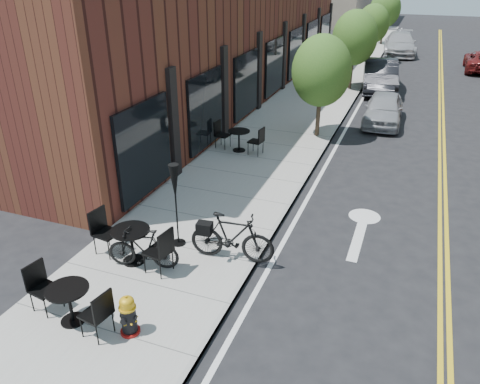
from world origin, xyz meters
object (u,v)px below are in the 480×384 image
at_px(parked_car_b, 380,76).
at_px(fire_hydrant, 128,315).
at_px(bistro_set_c, 239,138).
at_px(parked_car_a, 384,109).
at_px(bicycle_right, 232,237).
at_px(bistro_set_b, 132,241).
at_px(patio_umbrella, 175,188).
at_px(bicycle_left, 143,249).
at_px(bistro_set_a, 69,300).
at_px(parked_car_c, 400,44).

bearing_deg(parked_car_b, fire_hydrant, -103.67).
height_order(bistro_set_c, parked_car_a, parked_car_a).
xyz_separation_m(bistro_set_c, parked_car_a, (4.45, 5.44, 0.03)).
relative_size(bicycle_right, parked_car_a, 0.51).
bearing_deg(bistro_set_b, fire_hydrant, -50.17).
bearing_deg(bistro_set_b, parked_car_b, 88.34).
relative_size(bistro_set_b, bistro_set_c, 1.11).
distance_m(bicycle_right, patio_umbrella, 1.72).
xyz_separation_m(bistro_set_b, patio_umbrella, (0.60, 1.03, 0.94)).
height_order(bicycle_left, bistro_set_a, bistro_set_a).
distance_m(bistro_set_b, parked_car_b, 18.78).
distance_m(bicycle_right, parked_car_b, 17.64).
height_order(fire_hydrant, bistro_set_b, bistro_set_b).
distance_m(fire_hydrant, parked_car_a, 15.01).
distance_m(fire_hydrant, parked_car_b, 20.56).
bearing_deg(bicycle_right, parked_car_c, -9.26).
distance_m(bicycle_left, bistro_set_b, 0.36).
distance_m(bicycle_left, parked_car_c, 30.28).
relative_size(bistro_set_c, parked_car_c, 0.34).
xyz_separation_m(fire_hydrant, parked_car_c, (2.49, 31.97, 0.27)).
bearing_deg(bistro_set_c, bicycle_right, -62.27).
bearing_deg(parked_car_a, fire_hydrant, -102.99).
xyz_separation_m(patio_umbrella, parked_car_c, (3.07, 28.97, -0.82)).
height_order(fire_hydrant, bicycle_left, bicycle_left).
height_order(fire_hydrant, parked_car_c, parked_car_c).
distance_m(bistro_set_b, parked_car_c, 30.23).
relative_size(bistro_set_b, patio_umbrella, 0.99).
bearing_deg(bicycle_left, bistro_set_b, -118.27).
height_order(patio_umbrella, parked_car_c, patio_umbrella).
relative_size(bicycle_left, parked_car_b, 0.33).
bearing_deg(bicycle_left, fire_hydrant, 10.45).
xyz_separation_m(parked_car_a, parked_car_b, (-0.75, 5.73, 0.15)).
distance_m(bistro_set_b, parked_car_a, 13.41).
distance_m(bistro_set_c, patio_umbrella, 6.40).
bearing_deg(bicycle_left, patio_umbrella, 153.68).
bearing_deg(fire_hydrant, bicycle_left, 108.61).
xyz_separation_m(bistro_set_a, parked_car_c, (3.67, 32.10, 0.16)).
height_order(bistro_set_a, parked_car_a, parked_car_a).
relative_size(bistro_set_b, parked_car_b, 0.42).
xyz_separation_m(bicycle_left, patio_umbrella, (0.26, 1.12, 1.00)).
bearing_deg(parked_car_a, bistro_set_a, -107.19).
bearing_deg(bistro_set_b, bicycle_left, -5.85).
xyz_separation_m(fire_hydrant, bistro_set_c, (-1.43, 9.26, 0.10)).
bearing_deg(parked_car_b, bicycle_left, -106.82).
distance_m(bistro_set_b, patio_umbrella, 1.52).
relative_size(fire_hydrant, bistro_set_b, 0.41).
distance_m(bistro_set_a, parked_car_b, 20.85).
distance_m(parked_car_b, parked_car_c, 11.54).
bearing_deg(patio_umbrella, fire_hydrant, -79.08).
bearing_deg(fire_hydrant, bistro_set_a, -179.02).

